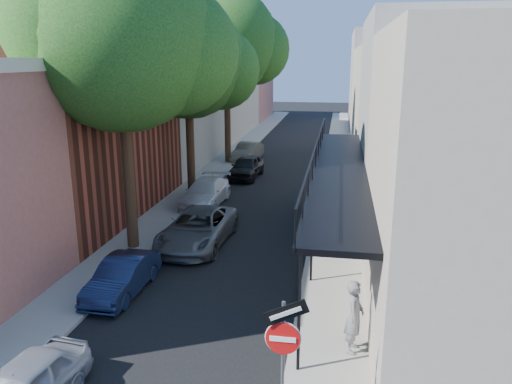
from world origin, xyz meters
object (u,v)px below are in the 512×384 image
at_px(parked_car_e, 246,167).
at_px(sign_post, 283,344).
at_px(parked_car_b, 122,277).
at_px(oak_near, 134,41).
at_px(pedestrian, 354,316).
at_px(parked_car_f, 247,152).
at_px(parked_car_d, 206,193).
at_px(oak_far, 234,44).
at_px(oak_mid, 196,63).
at_px(parked_car_c, 198,228).

bearing_deg(parked_car_e, sign_post, -73.87).
bearing_deg(sign_post, parked_car_b, 137.19).
relative_size(oak_near, pedestrian, 6.01).
bearing_deg(parked_car_b, parked_car_f, 92.07).
height_order(parked_car_d, parked_car_e, parked_car_e).
relative_size(oak_far, parked_car_b, 3.36).
bearing_deg(oak_near, parked_car_f, 87.55).
height_order(sign_post, pedestrian, sign_post).
xyz_separation_m(sign_post, oak_mid, (-6.58, 17.26, 5.02)).
relative_size(oak_mid, oak_far, 0.86).
relative_size(oak_far, parked_car_c, 2.36).
bearing_deg(parked_car_b, parked_car_d, 92.10).
height_order(parked_car_c, parked_car_e, same).
xyz_separation_m(oak_far, parked_car_e, (1.71, -4.60, -7.56)).
bearing_deg(parked_car_b, parked_car_c, 77.72).
height_order(oak_mid, parked_car_c, oak_mid).
xyz_separation_m(parked_car_b, parked_car_c, (1.17, 4.59, 0.12)).
xyz_separation_m(parked_car_c, pedestrian, (6.00, -6.83, 0.37)).
bearing_deg(pedestrian, oak_far, 28.78).
relative_size(oak_near, oak_mid, 1.12).
distance_m(parked_car_e, parked_car_f, 5.60).
xyz_separation_m(sign_post, parked_car_d, (-5.75, 15.44, -1.38)).
bearing_deg(sign_post, oak_far, 103.91).
bearing_deg(pedestrian, oak_near, 61.86).
relative_size(parked_car_b, parked_car_d, 0.79).
height_order(oak_near, pedestrian, oak_near).
height_order(oak_mid, parked_car_e, oak_mid).
bearing_deg(oak_mid, pedestrian, -60.55).
height_order(oak_far, parked_car_d, oak_far).
bearing_deg(oak_near, oak_far, 89.96).
xyz_separation_m(parked_car_e, pedestrian, (6.25, -18.64, 0.37)).
relative_size(oak_far, parked_car_e, 2.90).
relative_size(parked_car_c, parked_car_d, 1.12).
xyz_separation_m(parked_car_d, parked_car_f, (-0.01, 11.78, 0.00)).
xyz_separation_m(oak_near, parked_car_e, (1.72, 12.41, -7.18)).
bearing_deg(oak_near, pedestrian, -38.03).
height_order(oak_far, pedestrian, oak_far).
bearing_deg(oak_mid, parked_car_d, -65.49).
height_order(parked_car_e, parked_car_f, parked_car_e).
relative_size(parked_car_b, parked_car_e, 0.86).
bearing_deg(pedestrian, parked_car_f, 26.48).
height_order(parked_car_f, pedestrian, pedestrian).
bearing_deg(sign_post, pedestrian, 64.76).
bearing_deg(pedestrian, parked_car_b, 82.49).
distance_m(oak_near, parked_car_b, 8.35).
bearing_deg(parked_car_e, pedestrian, -67.83).
distance_m(oak_near, pedestrian, 12.19).
bearing_deg(parked_car_d, pedestrian, -58.06).
height_order(parked_car_c, parked_car_f, parked_car_c).
xyz_separation_m(sign_post, oak_near, (-6.53, 9.29, 5.84)).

